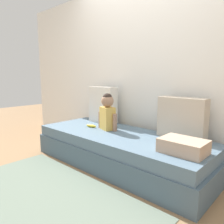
# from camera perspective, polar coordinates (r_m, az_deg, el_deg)

# --- Properties ---
(ground_plane) EXTENTS (12.00, 12.00, 0.00)m
(ground_plane) POSITION_cam_1_polar(r_m,az_deg,el_deg) (2.75, 2.01, -13.58)
(ground_plane) COLOR #93704C
(back_wall) EXTENTS (5.46, 0.10, 2.35)m
(back_wall) POSITION_cam_1_polar(r_m,az_deg,el_deg) (2.98, 9.37, 11.25)
(back_wall) COLOR white
(back_wall) RESTS_ON ground
(couch) EXTENTS (2.26, 0.86, 0.39)m
(couch) POSITION_cam_1_polar(r_m,az_deg,el_deg) (2.68, 2.03, -9.80)
(couch) COLOR #495F70
(couch) RESTS_ON ground
(throw_pillow_left) EXTENTS (0.45, 0.16, 0.53)m
(throw_pillow_left) POSITION_cam_1_polar(r_m,az_deg,el_deg) (3.22, -2.43, 1.96)
(throw_pillow_left) COLOR silver
(throw_pillow_left) RESTS_ON couch
(throw_pillow_right) EXTENTS (0.53, 0.16, 0.46)m
(throw_pillow_right) POSITION_cam_1_polar(r_m,az_deg,el_deg) (2.51, 17.94, -1.51)
(throw_pillow_right) COLOR #C1B29E
(throw_pillow_right) RESTS_ON couch
(toddler) EXTENTS (0.31, 0.20, 0.47)m
(toddler) POSITION_cam_1_polar(r_m,az_deg,el_deg) (2.78, -1.20, 0.12)
(toddler) COLOR gold
(toddler) RESTS_ON couch
(banana) EXTENTS (0.17, 0.07, 0.04)m
(banana) POSITION_cam_1_polar(r_m,az_deg,el_deg) (2.95, -5.50, -3.64)
(banana) COLOR yellow
(banana) RESTS_ON couch
(folded_blanket) EXTENTS (0.40, 0.28, 0.13)m
(folded_blanket) POSITION_cam_1_polar(r_m,az_deg,el_deg) (2.07, 18.27, -8.53)
(folded_blanket) COLOR tan
(folded_blanket) RESTS_ON couch
(floor_rug) EXTENTS (2.03, 1.00, 0.01)m
(floor_rug) POSITION_cam_1_polar(r_m,az_deg,el_deg) (2.18, -16.31, -20.43)
(floor_rug) COLOR slate
(floor_rug) RESTS_ON ground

